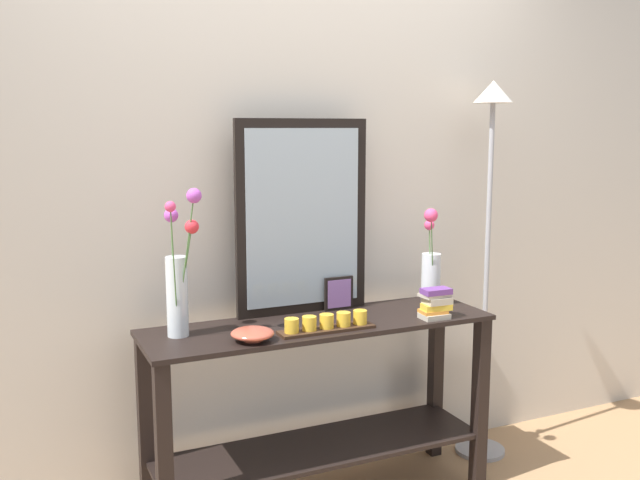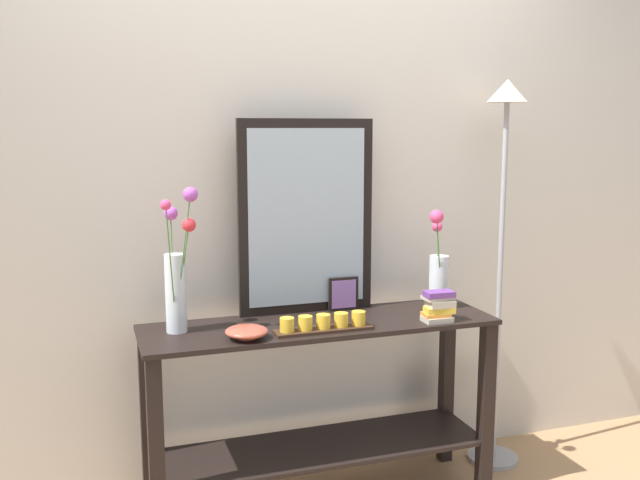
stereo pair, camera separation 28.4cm
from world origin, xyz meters
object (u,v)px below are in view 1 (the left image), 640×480
at_px(mirror_leaning, 302,217).
at_px(decorative_bowl, 252,334).
at_px(tall_vase_left, 179,279).
at_px(picture_frame_small, 339,293).
at_px(floor_lamp, 489,208).
at_px(console_table, 320,390).
at_px(book_stack, 436,303).
at_px(candle_tray, 327,324).
at_px(vase_right, 431,271).

bearing_deg(mirror_leaning, decorative_bowl, -137.22).
height_order(tall_vase_left, decorative_bowl, tall_vase_left).
distance_m(picture_frame_small, floor_lamp, 0.83).
relative_size(console_table, book_stack, 11.07).
bearing_deg(picture_frame_small, tall_vase_left, -171.73).
bearing_deg(tall_vase_left, decorative_bowl, -36.55).
bearing_deg(console_table, floor_lamp, 5.99).
bearing_deg(mirror_leaning, candle_tray, -94.74).
bearing_deg(tall_vase_left, console_table, -4.37).
height_order(console_table, decorative_bowl, decorative_bowl).
relative_size(picture_frame_small, floor_lamp, 0.08).
relative_size(console_table, vase_right, 3.25).
height_order(console_table, picture_frame_small, picture_frame_small).
height_order(console_table, book_stack, book_stack).
relative_size(tall_vase_left, picture_frame_small, 3.90).
xyz_separation_m(tall_vase_left, floor_lamp, (1.48, 0.05, 0.20)).
bearing_deg(book_stack, candle_tray, 177.93).
height_order(console_table, mirror_leaning, mirror_leaning).
distance_m(mirror_leaning, tall_vase_left, 0.61).
bearing_deg(floor_lamp, candle_tray, -166.79).
height_order(mirror_leaning, tall_vase_left, mirror_leaning).
xyz_separation_m(console_table, tall_vase_left, (-0.57, 0.04, 0.52)).
bearing_deg(picture_frame_small, book_stack, -43.50).
bearing_deg(decorative_bowl, book_stack, -1.02).
height_order(mirror_leaning, book_stack, mirror_leaning).
height_order(candle_tray, decorative_bowl, candle_tray).
bearing_deg(floor_lamp, picture_frame_small, 175.92).
bearing_deg(vase_right, decorative_bowl, -169.05).
height_order(mirror_leaning, vase_right, mirror_leaning).
bearing_deg(decorative_bowl, candle_tray, 0.68).
height_order(mirror_leaning, picture_frame_small, mirror_leaning).
bearing_deg(candle_tray, decorative_bowl, -179.32).
relative_size(tall_vase_left, floor_lamp, 0.32).
relative_size(console_table, decorative_bowl, 8.89).
relative_size(decorative_bowl, floor_lamp, 0.09).
bearing_deg(console_table, book_stack, -17.03).
distance_m(tall_vase_left, vase_right, 1.13).
xyz_separation_m(tall_vase_left, candle_tray, (0.54, -0.17, -0.19)).
relative_size(vase_right, book_stack, 3.41).
bearing_deg(floor_lamp, vase_right, -171.80).
height_order(mirror_leaning, floor_lamp, floor_lamp).
relative_size(mirror_leaning, picture_frame_small, 5.63).
relative_size(mirror_leaning, candle_tray, 2.11).
distance_m(vase_right, candle_tray, 0.63).
xyz_separation_m(tall_vase_left, decorative_bowl, (0.23, -0.17, -0.19)).
distance_m(picture_frame_small, book_stack, 0.42).
height_order(candle_tray, floor_lamp, floor_lamp).
distance_m(console_table, candle_tray, 0.35).
relative_size(mirror_leaning, tall_vase_left, 1.45).
bearing_deg(mirror_leaning, console_table, -88.95).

